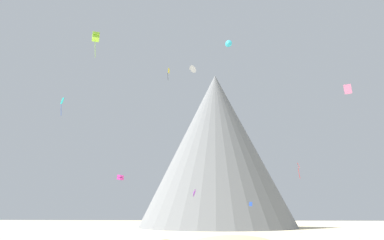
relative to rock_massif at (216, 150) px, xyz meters
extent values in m
cone|color=slate|center=(-0.01, 0.66, 0.96)|extent=(59.59, 59.59, 51.44)
cone|color=slate|center=(0.05, -6.34, -9.21)|extent=(25.94, 25.94, 31.09)
cone|color=white|center=(-2.14, -58.67, 5.12)|extent=(1.37, 1.33, 1.49)
cone|color=#33BCDB|center=(4.57, -49.28, 14.48)|extent=(1.56, 0.95, 1.52)
cube|color=teal|center=(-26.94, -57.25, 0.32)|extent=(0.71, 0.53, 1.31)
cylinder|color=blue|center=(-27.02, -57.25, -1.50)|extent=(0.43, 0.37, 2.32)
cube|color=yellow|center=(-11.12, -31.06, 16.22)|extent=(0.33, 0.67, 1.35)
cylinder|color=black|center=(-11.36, -31.06, 14.52)|extent=(0.28, 0.09, 2.10)
cube|color=red|center=(17.61, -47.13, -11.15)|extent=(0.52, 0.80, 1.00)
cylinder|color=red|center=(17.62, -47.13, -12.70)|extent=(0.36, 0.22, 2.08)
cube|color=pink|center=(20.77, -70.21, -3.43)|extent=(1.04, 0.39, 1.47)
cube|color=blue|center=(9.03, -29.85, -18.13)|extent=(0.88, 0.41, 1.08)
cube|color=#D1339E|center=(-15.95, -54.11, -14.06)|extent=(1.27, 1.24, 0.58)
cube|color=#D1339E|center=(-15.95, -54.11, -13.61)|extent=(1.27, 1.24, 0.58)
cube|color=#8CD133|center=(-20.61, -58.97, 12.02)|extent=(1.75, 1.80, 0.92)
cube|color=#8CD133|center=(-20.61, -58.97, 12.69)|extent=(1.75, 1.80, 0.92)
cylinder|color=#8CD133|center=(-20.58, -58.97, 9.85)|extent=(0.56, 0.63, 3.72)
cone|color=purple|center=(-2.46, -52.85, -16.61)|extent=(0.73, 1.47, 1.43)
camera|label=1|loc=(3.96, -120.55, -20.15)|focal=34.31mm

